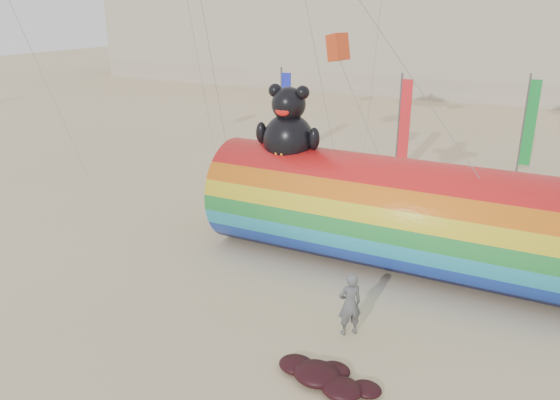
% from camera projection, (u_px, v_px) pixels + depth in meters
% --- Properties ---
extents(ground, '(160.00, 160.00, 0.00)m').
position_uv_depth(ground, '(246.00, 281.00, 17.78)').
color(ground, '#CCB58C').
rests_on(ground, ground).
extents(windsock_assembly, '(13.05, 3.98, 6.02)m').
position_uv_depth(windsock_assembly, '(399.00, 212.00, 18.11)').
color(windsock_assembly, red).
rests_on(windsock_assembly, ground).
extents(kite_handler, '(0.78, 0.77, 1.82)m').
position_uv_depth(kite_handler, '(350.00, 304.00, 14.64)').
color(kite_handler, '#55585C').
rests_on(kite_handler, ground).
extents(fabric_bundle, '(2.62, 1.35, 0.41)m').
position_uv_depth(fabric_bundle, '(325.00, 376.00, 12.94)').
color(fabric_bundle, '#33090E').
rests_on(fabric_bundle, ground).
extents(festival_banners, '(13.26, 3.30, 5.20)m').
position_uv_depth(festival_banners, '(402.00, 120.00, 29.38)').
color(festival_banners, '#59595E').
rests_on(festival_banners, ground).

